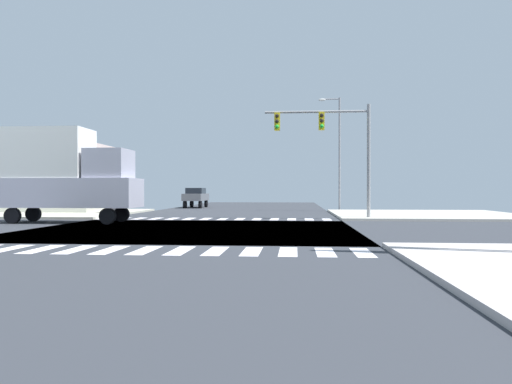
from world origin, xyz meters
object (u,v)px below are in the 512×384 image
Objects in this scene: street_lamp at (337,144)px; sedan_queued_3 at (196,196)px; traffic_signal_mast at (328,135)px; box_truck_leading_1 at (64,173)px; bank_building at (20,179)px.

sedan_queued_3 is (-12.78, 6.33, -4.24)m from street_lamp.
street_lamp is at bearing 82.57° from traffic_signal_mast.
traffic_signal_mast is 1.53× the size of sedan_queued_3.
sedan_queued_3 is at bearing 123.13° from traffic_signal_mast.
sedan_queued_3 is 21.52m from box_truck_leading_1.
traffic_signal_mast reaches higher than bank_building.
street_lamp is at bearing 134.62° from box_truck_leading_1.
street_lamp reaches higher than sedan_queued_3.
sedan_queued_3 is (-11.34, 17.38, -3.74)m from traffic_signal_mast.
bank_building is at bearing -141.49° from box_truck_leading_1.
box_truck_leading_1 is (-2.43, -21.34, 1.45)m from sedan_queued_3.
bank_building is (-23.24, 7.94, -2.33)m from traffic_signal_mast.
box_truck_leading_1 is at bearing -163.95° from traffic_signal_mast.
street_lamp reaches higher than traffic_signal_mast.
bank_building is (-24.68, -3.11, -2.83)m from street_lamp.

